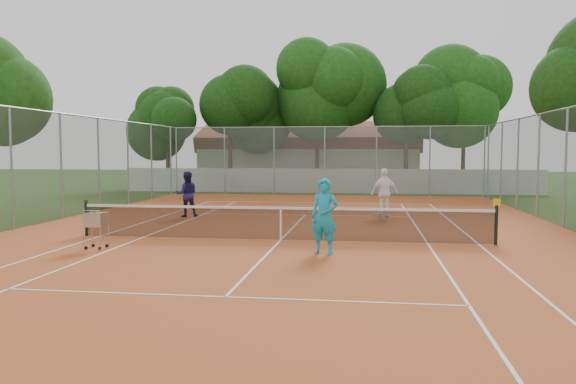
# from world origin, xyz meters

# --- Properties ---
(ground) EXTENTS (120.00, 120.00, 0.00)m
(ground) POSITION_xyz_m (0.00, 0.00, 0.00)
(ground) COLOR #17390F
(ground) RESTS_ON ground
(court_pad) EXTENTS (18.00, 34.00, 0.02)m
(court_pad) POSITION_xyz_m (0.00, 0.00, 0.01)
(court_pad) COLOR #B05122
(court_pad) RESTS_ON ground
(court_lines) EXTENTS (10.98, 23.78, 0.01)m
(court_lines) POSITION_xyz_m (0.00, 0.00, 0.02)
(court_lines) COLOR white
(court_lines) RESTS_ON court_pad
(tennis_net) EXTENTS (11.88, 0.10, 0.98)m
(tennis_net) POSITION_xyz_m (0.00, 0.00, 0.51)
(tennis_net) COLOR black
(tennis_net) RESTS_ON court_pad
(perimeter_fence) EXTENTS (18.00, 34.00, 4.00)m
(perimeter_fence) POSITION_xyz_m (0.00, 0.00, 2.00)
(perimeter_fence) COLOR slate
(perimeter_fence) RESTS_ON ground
(boundary_wall) EXTENTS (26.00, 0.30, 1.50)m
(boundary_wall) POSITION_xyz_m (0.00, 19.00, 0.75)
(boundary_wall) COLOR white
(boundary_wall) RESTS_ON ground
(clubhouse) EXTENTS (16.40, 9.00, 4.40)m
(clubhouse) POSITION_xyz_m (-2.00, 29.00, 2.20)
(clubhouse) COLOR beige
(clubhouse) RESTS_ON ground
(tropical_trees) EXTENTS (29.00, 19.00, 10.00)m
(tropical_trees) POSITION_xyz_m (0.00, 22.00, 5.00)
(tropical_trees) COLOR black
(tropical_trees) RESTS_ON ground
(player_near) EXTENTS (0.78, 0.61, 1.88)m
(player_near) POSITION_xyz_m (1.40, -2.04, 0.96)
(player_near) COLOR #179DC5
(player_near) RESTS_ON court_pad
(player_far_left) EXTENTS (1.04, 0.94, 1.77)m
(player_far_left) POSITION_xyz_m (-4.51, 5.25, 0.91)
(player_far_left) COLOR #191848
(player_far_left) RESTS_ON court_pad
(player_far_right) EXTENTS (1.20, 0.82, 1.89)m
(player_far_right) POSITION_xyz_m (3.13, 6.28, 0.97)
(player_far_right) COLOR white
(player_far_right) RESTS_ON court_pad
(ball_hopper) EXTENTS (0.57, 0.57, 1.04)m
(ball_hopper) POSITION_xyz_m (-4.55, -2.12, 0.54)
(ball_hopper) COLOR silver
(ball_hopper) RESTS_ON court_pad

